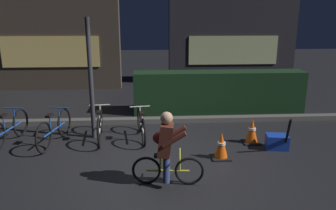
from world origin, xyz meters
The scene contains 15 objects.
ground_plane centered at (0.00, 0.00, 0.00)m, with size 40.00×40.00×0.00m, color black.
sidewalk_curb centered at (0.00, 2.20, 0.06)m, with size 12.00×0.24×0.12m, color #56544F.
hedge_row centered at (1.80, 3.10, 0.58)m, with size 4.80×0.70×1.16m, color black.
storefront_left centered at (-3.68, 6.50, 2.12)m, with size 4.94×0.54×4.25m.
storefront_right centered at (3.15, 7.20, 1.90)m, with size 4.99×0.54×3.82m.
street_post centered at (-1.45, 1.20, 1.33)m, with size 0.10×0.10×2.66m, color #2D2D33.
parked_bike_leftmost centered at (-3.21, 0.95, 0.33)m, with size 0.46×1.57×0.73m.
parked_bike_left_mid centered at (-2.22, 0.86, 0.34)m, with size 0.46×1.60×0.75m.
parked_bike_center_left centered at (-1.28, 1.06, 0.34)m, with size 0.46×1.60×0.74m.
parked_bike_center_right centered at (-0.37, 1.05, 0.32)m, with size 0.46×1.50×0.70m.
traffic_cone_near centered at (1.19, -0.10, 0.26)m, with size 0.36×0.36×0.53m.
traffic_cone_far centered at (2.03, 0.65, 0.27)m, with size 0.36×0.36×0.55m.
blue_crate centered at (2.45, 0.30, 0.15)m, with size 0.44×0.32×0.30m, color #193DB7.
cyclist centered at (0.07, -1.04, 0.63)m, with size 1.19×0.55×1.25m.
closed_umbrella centered at (2.55, 0.05, 0.39)m, with size 0.05×0.05×0.85m, color black.
Camera 1 is at (-0.21, -6.05, 2.73)m, focal length 35.76 mm.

